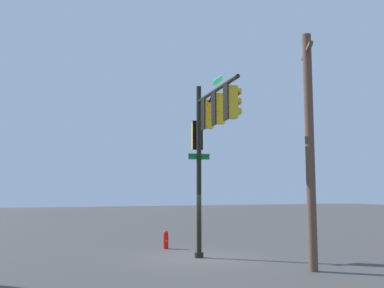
{
  "coord_description": "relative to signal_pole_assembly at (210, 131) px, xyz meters",
  "views": [
    {
      "loc": [
        16.3,
        -6.62,
        2.64
      ],
      "look_at": [
        0.32,
        -0.43,
        4.53
      ],
      "focal_mm": 40.25,
      "sensor_mm": 36.0,
      "label": 1
    }
  ],
  "objects": [
    {
      "name": "utility_pole",
      "position": [
        2.87,
        2.48,
        -0.79
      ],
      "size": [
        1.66,
        0.93,
        8.12
      ],
      "color": "brown",
      "rests_on": "ground_plane"
    },
    {
      "name": "fire_hydrant",
      "position": [
        -4.31,
        -0.35,
        -4.55
      ],
      "size": [
        0.33,
        0.24,
        0.83
      ],
      "color": "red",
      "rests_on": "ground_plane"
    },
    {
      "name": "ground_plane",
      "position": [
        -1.28,
        0.08,
        -4.96
      ],
      "size": [
        120.0,
        120.0,
        0.0
      ],
      "primitive_type": "plane",
      "color": "#474543"
    },
    {
      "name": "signal_pole_assembly",
      "position": [
        0.0,
        0.0,
        0.0
      ],
      "size": [
        4.85,
        0.98,
        6.99
      ],
      "color": "black",
      "rests_on": "ground_plane"
    }
  ]
}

